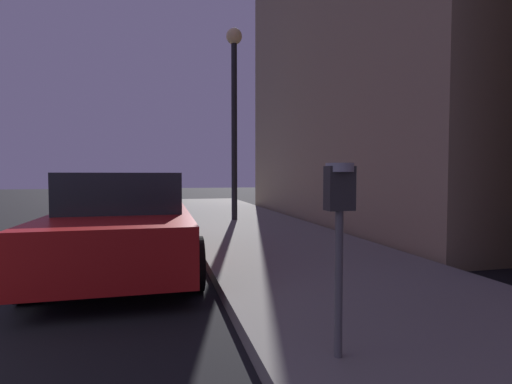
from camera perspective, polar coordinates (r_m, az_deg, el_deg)
The scene contains 6 objects.
sidewalk at distance 3.47m, azimuth 30.05°, elevation -20.28°, with size 3.20×36.00×0.15m, color slate.
parking_meter at distance 2.66m, azimuth 12.29°, elevation -2.73°, with size 0.19×0.19×1.33m.
car_red at distance 6.08m, azimuth -18.80°, elevation -4.16°, with size 2.05×4.46×1.43m.
car_blue at distance 12.33m, azimuth -16.44°, elevation -0.81°, with size 2.13×4.55×1.43m.
car_green at distance 17.98m, azimuth -15.73°, elevation 0.26°, with size 2.21×4.08×1.43m.
street_lamp at distance 10.97m, azimuth -3.27°, elevation 14.46°, with size 0.44×0.44×5.29m.
Camera 1 is at (3.35, -2.28, 1.40)m, focal length 26.89 mm.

